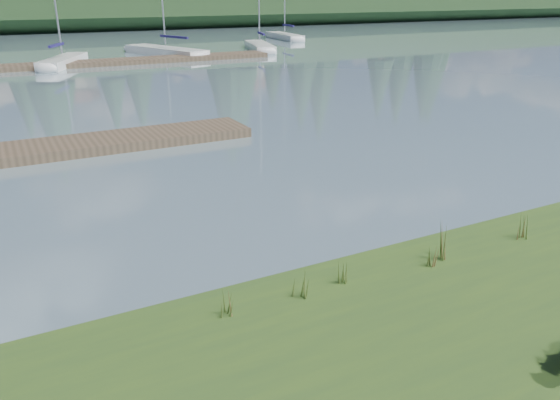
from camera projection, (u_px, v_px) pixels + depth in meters
ground at (51, 68)px, 35.06m from camera, size 200.00×200.00×0.00m
ridge at (9, 8)px, 69.70m from camera, size 200.00×20.00×5.00m
dock_far at (84, 64)px, 35.87m from camera, size 26.00×2.20×0.30m
sailboat_bg_2 at (66, 60)px, 36.42m from camera, size 4.29×6.90×10.63m
sailboat_bg_3 at (159, 50)px, 42.33m from camera, size 4.94×9.26×13.40m
sailboat_bg_4 at (258, 45)px, 45.81m from camera, size 3.52×7.77×11.31m
sailboat_bg_5 at (282, 36)px, 55.64m from camera, size 2.14×7.61×10.78m
weed_0 at (301, 284)px, 8.15m from camera, size 0.17×0.14×0.55m
weed_1 at (342, 271)px, 8.58m from camera, size 0.17×0.14×0.48m
weed_2 at (442, 242)px, 9.28m from camera, size 0.17×0.14×0.77m
weed_3 at (224, 305)px, 7.69m from camera, size 0.17×0.14×0.46m
weed_4 at (435, 257)px, 9.10m from camera, size 0.17×0.14×0.42m
weed_5 at (523, 228)px, 10.09m from camera, size 0.17×0.14×0.51m
mud_lip at (276, 292)px, 8.91m from camera, size 60.00×0.50×0.14m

